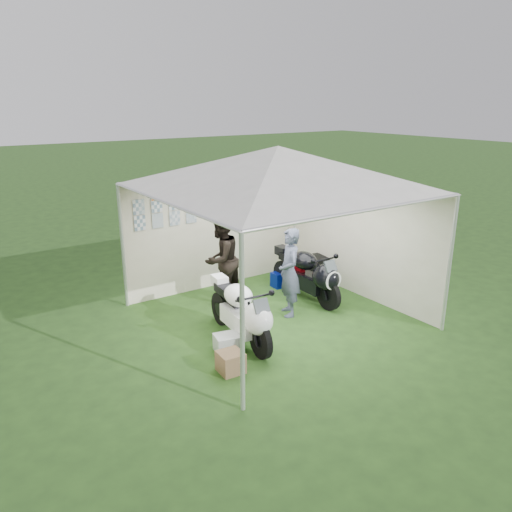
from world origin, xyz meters
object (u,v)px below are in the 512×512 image
object	(u,v)px
paddock_stand	(282,279)
person_blue_jacket	(289,272)
canopy_tent	(277,172)
crate_1	(231,362)
person_dark_jacket	(221,259)
equipment_box	(312,270)
motorcycle_white	(243,312)
motorcycle_black	(309,274)
crate_0	(228,343)

from	to	relation	value
paddock_stand	person_blue_jacket	xyz separation A→B (m)	(-0.75, -1.20, 0.64)
canopy_tent	crate_1	distance (m)	3.16
canopy_tent	crate_1	size ratio (longest dim) A/B	16.73
person_blue_jacket	paddock_stand	bearing A→B (deg)	170.30
person_dark_jacket	equipment_box	world-z (taller)	person_dark_jacket
motorcycle_white	motorcycle_black	world-z (taller)	motorcycle_black
person_dark_jacket	crate_1	xyz separation A→B (m)	(-1.20, -2.26, -0.71)
canopy_tent	motorcycle_white	world-z (taller)	canopy_tent
motorcycle_white	crate_1	bearing A→B (deg)	-128.50
motorcycle_black	paddock_stand	world-z (taller)	motorcycle_black
motorcycle_white	equipment_box	world-z (taller)	motorcycle_white
person_blue_jacket	crate_0	distance (m)	1.84
paddock_stand	person_dark_jacket	bearing A→B (deg)	-178.06
equipment_box	crate_1	world-z (taller)	equipment_box
crate_1	crate_0	bearing A→B (deg)	61.87
motorcycle_white	person_dark_jacket	xyz separation A→B (m)	(0.56, 1.60, 0.33)
paddock_stand	crate_1	world-z (taller)	paddock_stand
person_dark_jacket	equipment_box	size ratio (longest dim) A/B	3.11
motorcycle_white	paddock_stand	bearing A→B (deg)	44.64
motorcycle_white	canopy_tent	bearing A→B (deg)	32.32
canopy_tent	motorcycle_black	distance (m)	2.29
motorcycle_white	crate_0	world-z (taller)	motorcycle_white
person_dark_jacket	paddock_stand	bearing A→B (deg)	158.51
person_blue_jacket	crate_0	xyz separation A→B (m)	(-1.62, -0.57, -0.66)
paddock_stand	crate_1	size ratio (longest dim) A/B	1.21
motorcycle_white	paddock_stand	world-z (taller)	motorcycle_white
motorcycle_black	crate_1	size ratio (longest dim) A/B	5.74
motorcycle_white	motorcycle_black	size ratio (longest dim) A/B	0.99
motorcycle_black	crate_0	distance (m)	2.55
paddock_stand	equipment_box	xyz separation A→B (m)	(0.68, -0.17, 0.12)
canopy_tent	motorcycle_black	world-z (taller)	canopy_tent
paddock_stand	person_dark_jacket	distance (m)	1.63
canopy_tent	equipment_box	world-z (taller)	canopy_tent
crate_0	person_blue_jacket	bearing A→B (deg)	19.35
motorcycle_white	equipment_box	size ratio (longest dim) A/B	3.48
canopy_tent	motorcycle_white	xyz separation A→B (m)	(-1.01, -0.51, -2.05)
motorcycle_black	person_blue_jacket	world-z (taller)	person_blue_jacket
person_dark_jacket	crate_1	bearing A→B (deg)	38.65
person_dark_jacket	crate_1	world-z (taller)	person_dark_jacket
canopy_tent	motorcycle_white	distance (m)	2.34
person_blue_jacket	equipment_box	xyz separation A→B (m)	(1.44, 1.03, -0.52)
crate_1	person_blue_jacket	bearing A→B (deg)	30.17
motorcycle_black	person_blue_jacket	size ratio (longest dim) A/B	1.22
equipment_box	crate_1	size ratio (longest dim) A/B	1.64
motorcycle_black	crate_0	xyz separation A→B (m)	(-2.36, -0.88, -0.40)
canopy_tent	crate_0	world-z (taller)	canopy_tent
crate_0	motorcycle_white	bearing A→B (deg)	18.86
canopy_tent	crate_0	size ratio (longest dim) A/B	13.95
motorcycle_white	crate_0	size ratio (longest dim) A/B	4.75
motorcycle_black	canopy_tent	bearing A→B (deg)	-164.49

